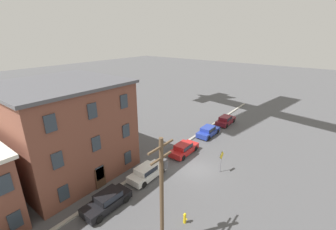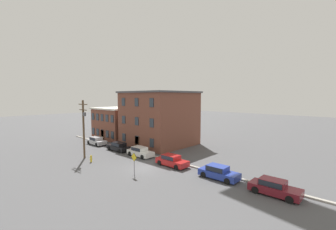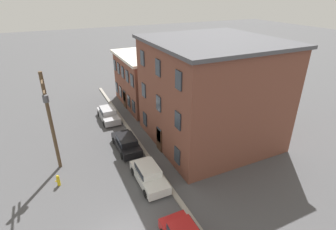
{
  "view_description": "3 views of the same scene",
  "coord_description": "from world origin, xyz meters",
  "px_view_note": "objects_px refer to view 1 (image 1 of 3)",
  "views": [
    {
      "loc": [
        -19.34,
        -10.72,
        14.43
      ],
      "look_at": [
        1.7,
        5.38,
        4.83
      ],
      "focal_mm": 24.0,
      "sensor_mm": 36.0,
      "label": 1
    },
    {
      "loc": [
        21.04,
        -18.19,
        9.0
      ],
      "look_at": [
        1.94,
        2.42,
        6.68
      ],
      "focal_mm": 24.0,
      "sensor_mm": 36.0,
      "label": 2
    },
    {
      "loc": [
        10.96,
        -2.39,
        13.9
      ],
      "look_at": [
        -1.54,
        3.54,
        7.24
      ],
      "focal_mm": 28.0,
      "sensor_mm": 36.0,
      "label": 3
    }
  ],
  "objects_px": {
    "car_black": "(107,200)",
    "fire_hydrant": "(185,218)",
    "car_red": "(184,148)",
    "car_blue": "(208,131)",
    "caution_sign": "(221,158)",
    "car_maroon": "(226,120)",
    "utility_pole": "(162,188)",
    "car_white": "(147,172)"
  },
  "relations": [
    {
      "from": "car_white",
      "to": "fire_hydrant",
      "type": "height_order",
      "value": "car_white"
    },
    {
      "from": "fire_hydrant",
      "to": "car_white",
      "type": "bearing_deg",
      "value": 68.05
    },
    {
      "from": "car_blue",
      "to": "car_red",
      "type": "bearing_deg",
      "value": -178.88
    },
    {
      "from": "car_red",
      "to": "car_black",
      "type": "bearing_deg",
      "value": 179.63
    },
    {
      "from": "caution_sign",
      "to": "utility_pole",
      "type": "bearing_deg",
      "value": -177.37
    },
    {
      "from": "car_red",
      "to": "car_blue",
      "type": "bearing_deg",
      "value": 1.12
    },
    {
      "from": "car_white",
      "to": "fire_hydrant",
      "type": "distance_m",
      "value": 7.06
    },
    {
      "from": "car_red",
      "to": "caution_sign",
      "type": "bearing_deg",
      "value": -99.34
    },
    {
      "from": "car_red",
      "to": "utility_pole",
      "type": "relative_size",
      "value": 0.52
    },
    {
      "from": "car_blue",
      "to": "car_maroon",
      "type": "height_order",
      "value": "same"
    },
    {
      "from": "utility_pole",
      "to": "car_red",
      "type": "bearing_deg",
      "value": 26.89
    },
    {
      "from": "car_blue",
      "to": "utility_pole",
      "type": "xyz_separation_m",
      "value": [
        -18.53,
        -6.09,
        4.03
      ]
    },
    {
      "from": "car_red",
      "to": "utility_pole",
      "type": "height_order",
      "value": "utility_pole"
    },
    {
      "from": "utility_pole",
      "to": "fire_hydrant",
      "type": "height_order",
      "value": "utility_pole"
    },
    {
      "from": "car_maroon",
      "to": "utility_pole",
      "type": "relative_size",
      "value": 0.52
    },
    {
      "from": "utility_pole",
      "to": "fire_hydrant",
      "type": "relative_size",
      "value": 8.83
    },
    {
      "from": "car_white",
      "to": "caution_sign",
      "type": "relative_size",
      "value": 1.69
    },
    {
      "from": "car_white",
      "to": "utility_pole",
      "type": "xyz_separation_m",
      "value": [
        -5.11,
        -6.23,
        4.03
      ]
    },
    {
      "from": "car_white",
      "to": "car_blue",
      "type": "relative_size",
      "value": 1.0
    },
    {
      "from": "car_blue",
      "to": "car_maroon",
      "type": "bearing_deg",
      "value": -1.84
    },
    {
      "from": "car_black",
      "to": "utility_pole",
      "type": "relative_size",
      "value": 0.52
    },
    {
      "from": "car_black",
      "to": "car_maroon",
      "type": "distance_m",
      "value": 24.58
    },
    {
      "from": "car_blue",
      "to": "caution_sign",
      "type": "relative_size",
      "value": 1.69
    },
    {
      "from": "car_red",
      "to": "caution_sign",
      "type": "xyz_separation_m",
      "value": [
        -0.9,
        -5.46,
        1.0
      ]
    },
    {
      "from": "caution_sign",
      "to": "utility_pole",
      "type": "xyz_separation_m",
      "value": [
        -10.86,
        -0.5,
        3.03
      ]
    },
    {
      "from": "car_black",
      "to": "car_white",
      "type": "height_order",
      "value": "same"
    },
    {
      "from": "car_white",
      "to": "car_maroon",
      "type": "distance_m",
      "value": 19.28
    },
    {
      "from": "car_black",
      "to": "fire_hydrant",
      "type": "relative_size",
      "value": 4.58
    },
    {
      "from": "car_maroon",
      "to": "caution_sign",
      "type": "xyz_separation_m",
      "value": [
        -13.53,
        -5.41,
        1.0
      ]
    },
    {
      "from": "car_red",
      "to": "fire_hydrant",
      "type": "height_order",
      "value": "car_red"
    },
    {
      "from": "car_black",
      "to": "car_blue",
      "type": "xyz_separation_m",
      "value": [
        18.72,
        0.05,
        0.0
      ]
    },
    {
      "from": "car_maroon",
      "to": "utility_pole",
      "type": "xyz_separation_m",
      "value": [
        -24.39,
        -5.91,
        4.03
      ]
    },
    {
      "from": "car_black",
      "to": "car_maroon",
      "type": "height_order",
      "value": "same"
    },
    {
      "from": "car_white",
      "to": "car_red",
      "type": "relative_size",
      "value": 1.0
    },
    {
      "from": "fire_hydrant",
      "to": "car_maroon",
      "type": "bearing_deg",
      "value": 15.85
    },
    {
      "from": "fire_hydrant",
      "to": "car_black",
      "type": "bearing_deg",
      "value": 112.71
    },
    {
      "from": "utility_pole",
      "to": "car_black",
      "type": "bearing_deg",
      "value": 91.78
    },
    {
      "from": "fire_hydrant",
      "to": "caution_sign",
      "type": "bearing_deg",
      "value": 5.55
    },
    {
      "from": "car_white",
      "to": "car_red",
      "type": "xyz_separation_m",
      "value": [
        6.65,
        -0.26,
        0.0
      ]
    },
    {
      "from": "car_black",
      "to": "caution_sign",
      "type": "height_order",
      "value": "caution_sign"
    },
    {
      "from": "car_black",
      "to": "car_red",
      "type": "distance_m",
      "value": 11.94
    },
    {
      "from": "car_black",
      "to": "fire_hydrant",
      "type": "xyz_separation_m",
      "value": [
        2.66,
        -6.35,
        -0.27
      ]
    }
  ]
}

